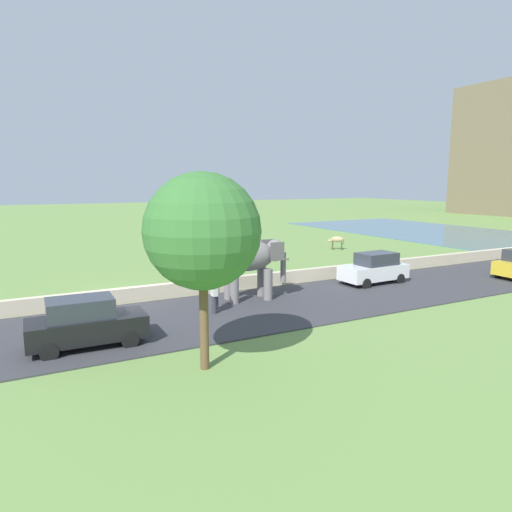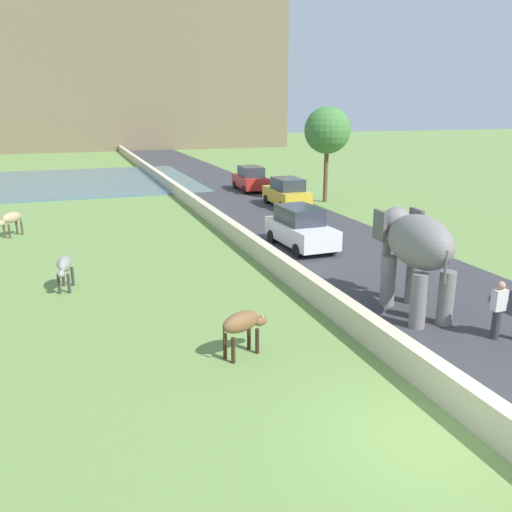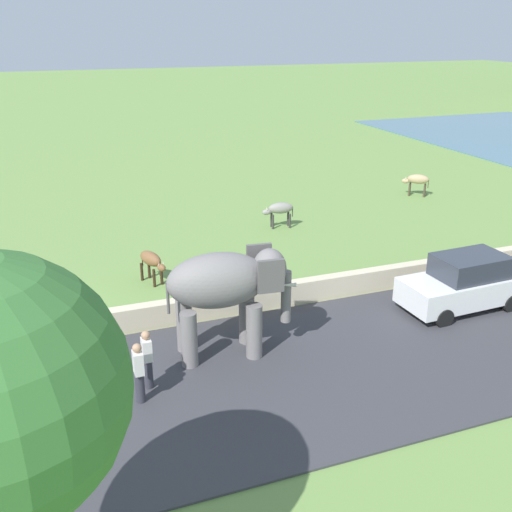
{
  "view_description": "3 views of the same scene",
  "coord_description": "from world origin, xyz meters",
  "px_view_note": "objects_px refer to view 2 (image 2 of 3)",
  "views": [
    {
      "loc": [
        23.11,
        -4.86,
        5.78
      ],
      "look_at": [
        1.91,
        6.33,
        1.92
      ],
      "focal_mm": 32.26,
      "sensor_mm": 36.0,
      "label": 1
    },
    {
      "loc": [
        -5.7,
        -6.86,
        5.89
      ],
      "look_at": [
        -0.27,
        8.47,
        1.27
      ],
      "focal_mm": 36.91,
      "sensor_mm": 36.0,
      "label": 2
    },
    {
      "loc": [
        17.13,
        1.03,
        8.51
      ],
      "look_at": [
        1.45,
        6.92,
        1.95
      ],
      "focal_mm": 41.69,
      "sensor_mm": 36.0,
      "label": 3
    }
  ],
  "objects_px": {
    "cow_brown": "(243,324)",
    "cow_tan": "(11,219)",
    "car_red": "(250,179)",
    "elephant": "(415,247)",
    "car_yellow": "(287,193)",
    "person_beside_elephant": "(498,309)",
    "car_white": "(300,228)",
    "cow_grey": "(64,266)"
  },
  "relations": [
    {
      "from": "cow_brown",
      "to": "cow_tan",
      "type": "relative_size",
      "value": 1.1
    },
    {
      "from": "car_red",
      "to": "cow_tan",
      "type": "relative_size",
      "value": 3.18
    },
    {
      "from": "elephant",
      "to": "car_yellow",
      "type": "xyz_separation_m",
      "value": [
        3.13,
        16.92,
        -1.14
      ]
    },
    {
      "from": "elephant",
      "to": "person_beside_elephant",
      "type": "relative_size",
      "value": 2.17
    },
    {
      "from": "car_white",
      "to": "car_red",
      "type": "height_order",
      "value": "same"
    },
    {
      "from": "elephant",
      "to": "person_beside_elephant",
      "type": "height_order",
      "value": "elephant"
    },
    {
      "from": "car_yellow",
      "to": "cow_brown",
      "type": "height_order",
      "value": "car_yellow"
    },
    {
      "from": "person_beside_elephant",
      "to": "car_red",
      "type": "relative_size",
      "value": 0.4
    },
    {
      "from": "elephant",
      "to": "car_red",
      "type": "relative_size",
      "value": 0.87
    },
    {
      "from": "cow_grey",
      "to": "cow_tan",
      "type": "distance_m",
      "value": 9.11
    },
    {
      "from": "elephant",
      "to": "cow_brown",
      "type": "height_order",
      "value": "elephant"
    },
    {
      "from": "elephant",
      "to": "car_yellow",
      "type": "height_order",
      "value": "elephant"
    },
    {
      "from": "car_red",
      "to": "cow_grey",
      "type": "distance_m",
      "value": 22.13
    },
    {
      "from": "car_yellow",
      "to": "car_red",
      "type": "relative_size",
      "value": 0.99
    },
    {
      "from": "person_beside_elephant",
      "to": "car_white",
      "type": "relative_size",
      "value": 0.4
    },
    {
      "from": "elephant",
      "to": "car_white",
      "type": "height_order",
      "value": "elephant"
    },
    {
      "from": "cow_grey",
      "to": "cow_tan",
      "type": "bearing_deg",
      "value": 104.82
    },
    {
      "from": "person_beside_elephant",
      "to": "cow_tan",
      "type": "distance_m",
      "value": 21.1
    },
    {
      "from": "cow_tan",
      "to": "car_white",
      "type": "bearing_deg",
      "value": -28.66
    },
    {
      "from": "cow_brown",
      "to": "cow_grey",
      "type": "relative_size",
      "value": 0.99
    },
    {
      "from": "cow_brown",
      "to": "cow_tan",
      "type": "height_order",
      "value": "same"
    },
    {
      "from": "car_red",
      "to": "cow_tan",
      "type": "bearing_deg",
      "value": -148.26
    },
    {
      "from": "cow_brown",
      "to": "cow_grey",
      "type": "xyz_separation_m",
      "value": [
        -4.07,
        6.53,
        0.0
      ]
    },
    {
      "from": "car_white",
      "to": "car_red",
      "type": "xyz_separation_m",
      "value": [
        3.15,
        15.8,
        0.0
      ]
    },
    {
      "from": "car_red",
      "to": "cow_brown",
      "type": "distance_m",
      "value": 26.11
    },
    {
      "from": "elephant",
      "to": "cow_brown",
      "type": "xyz_separation_m",
      "value": [
        -5.52,
        -0.97,
        -1.2
      ]
    },
    {
      "from": "person_beside_elephant",
      "to": "cow_tan",
      "type": "bearing_deg",
      "value": 127.56
    },
    {
      "from": "car_yellow",
      "to": "car_white",
      "type": "xyz_separation_m",
      "value": [
        -3.15,
        -9.05,
        0.0
      ]
    },
    {
      "from": "elephant",
      "to": "cow_grey",
      "type": "relative_size",
      "value": 2.49
    },
    {
      "from": "elephant",
      "to": "cow_brown",
      "type": "distance_m",
      "value": 5.73
    },
    {
      "from": "car_yellow",
      "to": "car_white",
      "type": "relative_size",
      "value": 0.99
    },
    {
      "from": "car_yellow",
      "to": "car_red",
      "type": "distance_m",
      "value": 6.75
    },
    {
      "from": "person_beside_elephant",
      "to": "car_yellow",
      "type": "xyz_separation_m",
      "value": [
        2.18,
        19.28,
        0.03
      ]
    },
    {
      "from": "cow_grey",
      "to": "car_red",
      "type": "bearing_deg",
      "value": 54.94
    },
    {
      "from": "elephant",
      "to": "car_red",
      "type": "distance_m",
      "value": 23.91
    },
    {
      "from": "car_red",
      "to": "cow_brown",
      "type": "xyz_separation_m",
      "value": [
        -8.64,
        -24.64,
        -0.06
      ]
    },
    {
      "from": "car_white",
      "to": "cow_grey",
      "type": "distance_m",
      "value": 9.84
    },
    {
      "from": "elephant",
      "to": "cow_tan",
      "type": "bearing_deg",
      "value": 129.67
    },
    {
      "from": "car_yellow",
      "to": "car_white",
      "type": "distance_m",
      "value": 9.58
    },
    {
      "from": "cow_brown",
      "to": "car_red",
      "type": "bearing_deg",
      "value": 70.68
    },
    {
      "from": "person_beside_elephant",
      "to": "cow_brown",
      "type": "relative_size",
      "value": 1.16
    },
    {
      "from": "car_white",
      "to": "cow_tan",
      "type": "relative_size",
      "value": 3.18
    }
  ]
}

